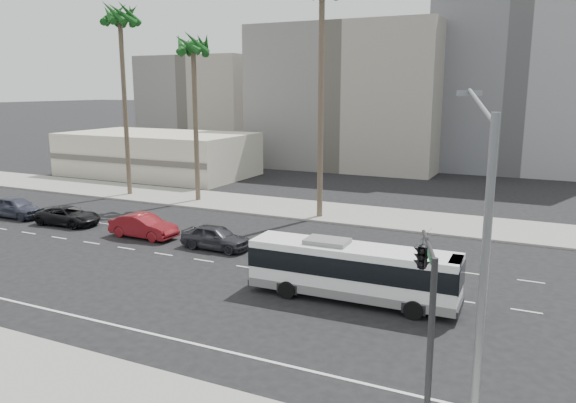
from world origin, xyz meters
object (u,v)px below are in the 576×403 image
Objects in this scene: car_d at (16,207)px; streetlight_corner at (481,263)px; palm_far at (120,21)px; car_c at (68,216)px; city_bus at (352,270)px; traffic_signal at (423,262)px; palm_mid at (193,50)px; car_a at (216,237)px; car_b at (143,226)px.

streetlight_corner is (37.06, -15.17, 4.90)m from car_d.
palm_far is (1.75, 11.34, 15.33)m from car_d.
palm_far is (-3.93, 11.32, 15.48)m from car_c.
city_bus is 1.75× the size of traffic_signal.
car_c is at bearing 138.30° from streetlight_corner.
car_c is 17.70m from palm_mid.
car_d is at bearing 86.41° from car_c.
traffic_signal is at bearing -127.04° from car_a.
streetlight_corner reaches higher than traffic_signal.
traffic_signal is (-1.90, 2.08, -0.82)m from streetlight_corner.
palm_mid is (-9.92, 12.39, 12.63)m from car_a.
palm_mid is (3.74, 11.72, 12.73)m from car_c.
city_bus is at bearing -30.23° from palm_far.
car_b reaches higher than car_c.
palm_mid is (9.42, 11.74, 12.58)m from car_d.
car_b is 1.00× the size of car_d.
palm_far is at bearing 15.41° from car_c.
car_c is 0.50× the size of streetlight_corner.
car_b is at bearing 132.62° from traffic_signal.
car_c is at bearing 138.69° from traffic_signal.
streetlight_corner is (6.87, -9.94, 4.20)m from city_bus.
car_b reaches higher than car_a.
streetlight_corner is at bearing -128.19° from car_a.
car_d reaches higher than car_a.
car_d is at bearing 89.25° from car_a.
car_a is 0.92× the size of car_c.
car_c is (-13.67, 0.66, -0.09)m from car_a.
car_a is at bearing -96.54° from car_c.
palm_mid is at bearing -21.47° from car_c.
palm_far reaches higher than traffic_signal.
car_a is 23.43m from streetlight_corner.
palm_mid is at bearing 2.99° from palm_far.
car_c is (-7.61, 0.46, -0.12)m from car_b.
traffic_signal reaches higher than car_b.
car_a is 6.06m from car_b.
city_bus is at bearing -104.37° from car_b.
traffic_signal is (35.16, -13.10, 4.07)m from car_d.
car_a is at bearing -90.47° from car_b.
city_bus is 36.02m from palm_far.
car_a is 0.94× the size of car_b.
palm_mid is (-3.86, 12.18, 12.61)m from car_b.
streetlight_corner is 1.72× the size of traffic_signal.
palm_mid reaches higher than traffic_signal.
palm_mid is (-27.63, 26.91, 7.68)m from streetlight_corner.
city_bus is 2.04× the size of car_c.
traffic_signal is (21.87, -12.65, 4.10)m from car_b.
palm_far reaches higher than car_b.
traffic_signal is at bearing -43.98° from palm_mid.
palm_mid is at bearing 118.69° from traffic_signal.
palm_mid is at bearing 19.06° from car_b.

